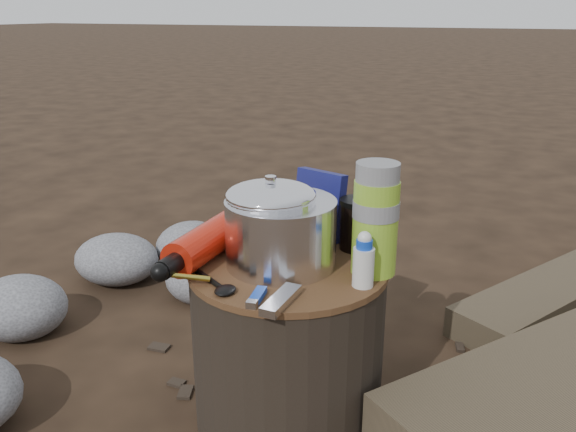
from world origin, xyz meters
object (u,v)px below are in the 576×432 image
at_px(stump, 288,344).
at_px(travel_mug, 357,224).
at_px(camping_pot, 271,224).
at_px(fuel_bottle, 208,241).
at_px(thermos, 375,220).

xyz_separation_m(stump, travel_mug, (0.10, 0.14, 0.24)).
xyz_separation_m(camping_pot, fuel_bottle, (-0.14, -0.02, -0.05)).
bearing_deg(fuel_bottle, travel_mug, 32.59).
relative_size(stump, camping_pot, 2.30).
xyz_separation_m(fuel_bottle, travel_mug, (0.27, 0.17, 0.02)).
xyz_separation_m(fuel_bottle, thermos, (0.34, 0.07, 0.07)).
bearing_deg(camping_pot, thermos, 13.00).
distance_m(camping_pot, thermos, 0.21).
height_order(stump, fuel_bottle, fuel_bottle).
bearing_deg(stump, fuel_bottle, -168.83).
bearing_deg(travel_mug, thermos, -57.16).
bearing_deg(stump, travel_mug, 53.89).
bearing_deg(travel_mug, stump, -126.11).
relative_size(camping_pot, travel_mug, 1.60).
bearing_deg(camping_pot, travel_mug, 48.32).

